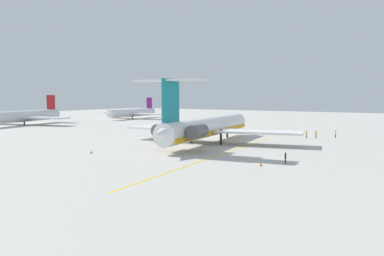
{
  "coord_description": "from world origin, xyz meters",
  "views": [
    {
      "loc": [
        -67.54,
        -33.78,
        9.8
      ],
      "look_at": [
        0.45,
        9.16,
        2.96
      ],
      "focal_mm": 35.65,
      "sensor_mm": 36.0,
      "label": 1
    }
  ],
  "objects_px": {
    "airliner_mid_right": "(131,113)",
    "ground_crew_starboard": "(335,133)",
    "ground_crew_near_nose": "(285,156)",
    "safety_cone_wingtip": "(91,152)",
    "safety_cone_nose": "(261,164)",
    "ground_crew_near_tail": "(306,133)",
    "main_jetliner": "(206,127)",
    "airliner_mid_left": "(22,116)",
    "ground_crew_portside": "(316,133)"
  },
  "relations": [
    {
      "from": "airliner_mid_right",
      "to": "ground_crew_starboard",
      "type": "height_order",
      "value": "airliner_mid_right"
    },
    {
      "from": "ground_crew_near_nose",
      "to": "safety_cone_wingtip",
      "type": "xyz_separation_m",
      "value": [
        -8.05,
        31.13,
        -0.8
      ]
    },
    {
      "from": "ground_crew_starboard",
      "to": "airliner_mid_right",
      "type": "bearing_deg",
      "value": -80.84
    },
    {
      "from": "safety_cone_nose",
      "to": "safety_cone_wingtip",
      "type": "xyz_separation_m",
      "value": [
        -4.44,
        28.82,
        0.0
      ]
    },
    {
      "from": "ground_crew_near_tail",
      "to": "ground_crew_starboard",
      "type": "height_order",
      "value": "ground_crew_starboard"
    },
    {
      "from": "ground_crew_near_nose",
      "to": "ground_crew_near_tail",
      "type": "relative_size",
      "value": 0.99
    },
    {
      "from": "main_jetliner",
      "to": "airliner_mid_left",
      "type": "relative_size",
      "value": 1.29
    },
    {
      "from": "ground_crew_near_nose",
      "to": "safety_cone_nose",
      "type": "xyz_separation_m",
      "value": [
        -3.61,
        2.31,
        -0.8
      ]
    },
    {
      "from": "ground_crew_starboard",
      "to": "safety_cone_wingtip",
      "type": "height_order",
      "value": "ground_crew_starboard"
    },
    {
      "from": "main_jetliner",
      "to": "ground_crew_starboard",
      "type": "xyz_separation_m",
      "value": [
        25.45,
        -20.0,
        -2.33
      ]
    },
    {
      "from": "airliner_mid_right",
      "to": "ground_crew_starboard",
      "type": "bearing_deg",
      "value": 69.3
    },
    {
      "from": "main_jetliner",
      "to": "airliner_mid_left",
      "type": "bearing_deg",
      "value": 75.08
    },
    {
      "from": "airliner_mid_right",
      "to": "safety_cone_nose",
      "type": "height_order",
      "value": "airliner_mid_right"
    },
    {
      "from": "safety_cone_nose",
      "to": "safety_cone_wingtip",
      "type": "distance_m",
      "value": 29.16
    },
    {
      "from": "airliner_mid_right",
      "to": "ground_crew_near_nose",
      "type": "bearing_deg",
      "value": 50.48
    },
    {
      "from": "airliner_mid_right",
      "to": "ground_crew_near_nose",
      "type": "height_order",
      "value": "airliner_mid_right"
    },
    {
      "from": "ground_crew_near_nose",
      "to": "main_jetliner",
      "type": "bearing_deg",
      "value": -18.6
    },
    {
      "from": "main_jetliner",
      "to": "safety_cone_nose",
      "type": "relative_size",
      "value": 78.53
    },
    {
      "from": "main_jetliner",
      "to": "safety_cone_wingtip",
      "type": "height_order",
      "value": "main_jetliner"
    },
    {
      "from": "ground_crew_near_nose",
      "to": "ground_crew_near_tail",
      "type": "xyz_separation_m",
      "value": [
        35.2,
        6.82,
        0.01
      ]
    },
    {
      "from": "ground_crew_portside",
      "to": "safety_cone_wingtip",
      "type": "height_order",
      "value": "ground_crew_portside"
    },
    {
      "from": "safety_cone_nose",
      "to": "ground_crew_near_nose",
      "type": "bearing_deg",
      "value": -32.61
    },
    {
      "from": "ground_crew_near_tail",
      "to": "safety_cone_nose",
      "type": "height_order",
      "value": "ground_crew_near_tail"
    },
    {
      "from": "safety_cone_wingtip",
      "to": "ground_crew_near_nose",
      "type": "bearing_deg",
      "value": -75.5
    },
    {
      "from": "airliner_mid_left",
      "to": "safety_cone_nose",
      "type": "relative_size",
      "value": 60.71
    },
    {
      "from": "airliner_mid_right",
      "to": "ground_crew_near_tail",
      "type": "distance_m",
      "value": 90.18
    },
    {
      "from": "main_jetliner",
      "to": "ground_crew_portside",
      "type": "distance_m",
      "value": 27.94
    },
    {
      "from": "safety_cone_wingtip",
      "to": "safety_cone_nose",
      "type": "bearing_deg",
      "value": -81.24
    },
    {
      "from": "airliner_mid_right",
      "to": "ground_crew_portside",
      "type": "height_order",
      "value": "airliner_mid_right"
    },
    {
      "from": "ground_crew_near_tail",
      "to": "safety_cone_nose",
      "type": "relative_size",
      "value": 3.12
    },
    {
      "from": "main_jetliner",
      "to": "airliner_mid_right",
      "type": "height_order",
      "value": "main_jetliner"
    },
    {
      "from": "ground_crew_starboard",
      "to": "ground_crew_near_nose",
      "type": "bearing_deg",
      "value": 29.65
    },
    {
      "from": "main_jetliner",
      "to": "ground_crew_near_tail",
      "type": "xyz_separation_m",
      "value": [
        21.47,
        -14.39,
        -2.34
      ]
    },
    {
      "from": "safety_cone_nose",
      "to": "airliner_mid_left",
      "type": "bearing_deg",
      "value": 74.03
    },
    {
      "from": "main_jetliner",
      "to": "ground_crew_portside",
      "type": "height_order",
      "value": "main_jetliner"
    },
    {
      "from": "ground_crew_near_nose",
      "to": "safety_cone_nose",
      "type": "distance_m",
      "value": 4.36
    },
    {
      "from": "main_jetliner",
      "to": "ground_crew_starboard",
      "type": "bearing_deg",
      "value": -45.61
    },
    {
      "from": "airliner_mid_right",
      "to": "ground_crew_near_tail",
      "type": "bearing_deg",
      "value": 65.76
    },
    {
      "from": "ground_crew_portside",
      "to": "safety_cone_nose",
      "type": "height_order",
      "value": "ground_crew_portside"
    },
    {
      "from": "main_jetliner",
      "to": "airliner_mid_right",
      "type": "relative_size",
      "value": 1.45
    },
    {
      "from": "ground_crew_starboard",
      "to": "ground_crew_near_tail",
      "type": "bearing_deg",
      "value": -26.76
    },
    {
      "from": "ground_crew_near_nose",
      "to": "ground_crew_starboard",
      "type": "height_order",
      "value": "ground_crew_starboard"
    },
    {
      "from": "airliner_mid_left",
      "to": "safety_cone_wingtip",
      "type": "xyz_separation_m",
      "value": [
        -31.83,
        -66.87,
        -2.68
      ]
    },
    {
      "from": "ground_crew_near_nose",
      "to": "airliner_mid_left",
      "type": "bearing_deg",
      "value": 0.68
    },
    {
      "from": "ground_crew_portside",
      "to": "main_jetliner",
      "type": "bearing_deg",
      "value": -85.92
    },
    {
      "from": "ground_crew_starboard",
      "to": "safety_cone_nose",
      "type": "height_order",
      "value": "ground_crew_starboard"
    },
    {
      "from": "ground_crew_near_nose",
      "to": "safety_cone_wingtip",
      "type": "bearing_deg",
      "value": 28.82
    },
    {
      "from": "airliner_mid_left",
      "to": "ground_crew_portside",
      "type": "distance_m",
      "value": 93.93
    },
    {
      "from": "main_jetliner",
      "to": "airliner_mid_right",
      "type": "xyz_separation_m",
      "value": [
        55.65,
        69.05,
        -0.8
      ]
    },
    {
      "from": "airliner_mid_right",
      "to": "ground_crew_portside",
      "type": "relative_size",
      "value": 17.41
    }
  ]
}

